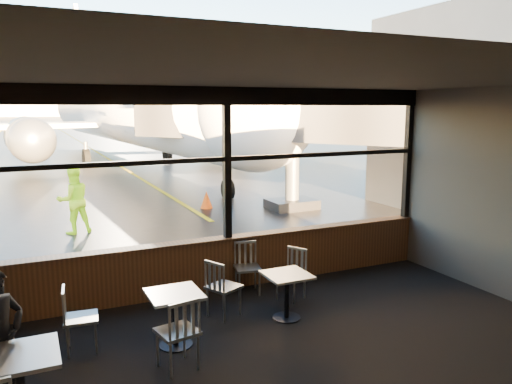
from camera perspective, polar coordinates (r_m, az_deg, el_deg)
ground_plane at (r=127.96m, az=-23.63°, el=7.46°), size 520.00×520.00×0.00m
carpet_floor at (r=6.59m, az=7.03°, el=-19.05°), size 8.00×6.00×0.01m
ceiling at (r=5.79m, az=7.76°, el=12.88°), size 8.00×6.00×0.04m
window_sill at (r=8.89m, az=-3.23°, el=-8.14°), size 8.00×0.28×0.90m
window_header at (r=8.47m, az=-3.42°, el=10.89°), size 8.00×0.18×0.30m
mullion_centre at (r=8.52m, az=-3.34°, el=3.14°), size 0.12×0.12×2.60m
mullion_right at (r=10.62m, az=16.96°, el=4.02°), size 0.12×0.12×2.60m
window_transom at (r=8.51m, az=-3.35°, el=3.81°), size 8.00×0.10×0.08m
airliner at (r=29.27m, az=-14.31°, el=14.35°), size 33.65×39.41×11.40m
jet_bridge at (r=14.98m, az=1.78°, el=6.62°), size 8.89×10.86×4.74m
cafe_table_near at (r=7.68m, az=3.53°, el=-11.82°), size 0.65×0.65×0.71m
cafe_table_mid at (r=6.94m, az=-9.23°, el=-14.19°), size 0.68×0.68×0.75m
chair_near_e at (r=8.39m, az=4.02°, el=-9.39°), size 0.64×0.64×0.86m
chair_near_w at (r=7.74m, az=-3.70°, el=-10.85°), size 0.67×0.67×0.92m
chair_near_n at (r=8.62m, az=-0.98°, el=-8.75°), size 0.58×0.58×0.89m
chair_mid_s at (r=6.35m, az=-8.98°, el=-15.56°), size 0.61×0.61×0.95m
chair_mid_w at (r=7.08m, az=-19.37°, el=-13.52°), size 0.53×0.53×0.89m
passenger at (r=6.00m, az=-27.21°, el=-14.93°), size 0.68×0.65×1.56m
ground_crew at (r=13.38m, az=-20.13°, el=-0.88°), size 0.95×0.81×1.71m
cone_nose at (r=15.88m, az=-5.68°, el=-0.88°), size 0.39×0.39×0.54m
terminal_annex at (r=16.71m, az=27.08°, el=8.05°), size 5.00×7.00×6.00m
hangar_mid at (r=192.91m, az=-24.23°, el=9.38°), size 38.00×15.00×10.00m
hangar_right at (r=196.32m, az=-6.16°, el=10.45°), size 50.00×20.00×12.00m
fuel_tank_c at (r=190.01m, az=-27.22°, el=8.57°), size 8.00×8.00×6.00m
treeline at (r=217.92m, az=-24.35°, el=9.58°), size 360.00×3.00×12.00m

